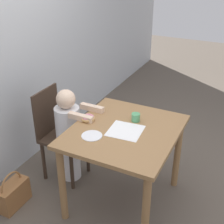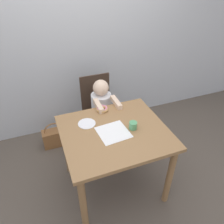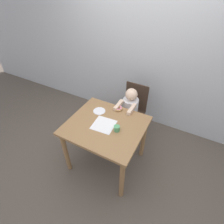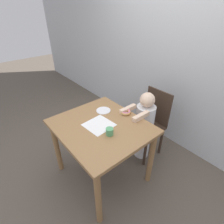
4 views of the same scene
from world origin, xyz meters
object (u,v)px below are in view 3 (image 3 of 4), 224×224
Objects in this scene: cup at (117,128)px; child_figure at (130,115)px; donut at (118,108)px; chair at (132,112)px; handbag at (106,113)px.

child_figure is at bearing 98.22° from cup.
cup reaches higher than donut.
donut is at bearing -101.72° from chair.
cup is (0.09, -0.64, 0.30)m from child_figure.
chair is at bearing 96.94° from cup.
child_figure is 2.69× the size of handbag.
handbag is (-0.57, 0.13, -0.34)m from chair.
chair is 0.96× the size of child_figure.
chair reaches higher than cup.
chair reaches higher than handbag.
handbag is at bearing 167.64° from chair.
child_figure reaches higher than handbag.
child_figure is 0.72m from handbag.
chair is at bearing -12.36° from handbag.
cup is (0.17, -0.37, 0.01)m from donut.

